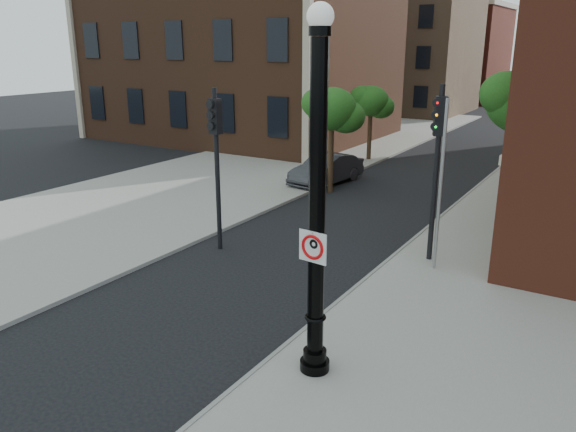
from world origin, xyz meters
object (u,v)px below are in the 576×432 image
Objects in this scene: lamppost at (317,221)px; parked_car at (326,169)px; traffic_signal_left at (216,143)px; traffic_signal_right at (438,146)px; no_parking_sign at (313,247)px.

parked_car is at bearing 117.16° from lamppost.
parked_car is at bearing 94.18° from traffic_signal_left.
parked_car is 0.82× the size of traffic_signal_left.
traffic_signal_right is (6.13, 2.38, 0.13)m from traffic_signal_left.
traffic_signal_left is at bearing 147.07° from no_parking_sign.
lamppost reaches higher than no_parking_sign.
no_parking_sign is 7.28m from traffic_signal_right.
lamppost reaches higher than parked_car.
traffic_signal_left is (-6.13, 4.87, 0.64)m from no_parking_sign.
traffic_signal_right is (7.32, -7.17, 2.87)m from parked_car.
traffic_signal_right is (-0.00, 7.24, 0.77)m from no_parking_sign.
parked_car is at bearing 122.42° from no_parking_sign.
traffic_signal_left is 6.58m from traffic_signal_right.
parked_car is 10.64m from traffic_signal_right.
parked_car is (-7.32, 14.42, -2.10)m from no_parking_sign.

